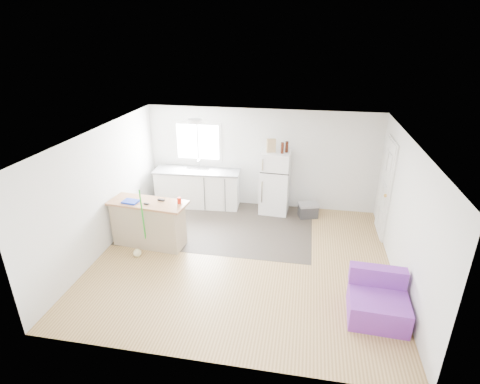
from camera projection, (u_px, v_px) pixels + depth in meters
name	position (u px, v px, depth m)	size (l,w,h in m)	color
room	(243.00, 202.00, 6.72)	(5.51, 5.01, 2.41)	olive
vinyl_zone	(221.00, 225.00, 8.44)	(4.05, 2.50, 0.00)	#342E27
window	(198.00, 142.00, 9.08)	(1.18, 0.06, 0.98)	white
interior_door	(385.00, 189.00, 7.74)	(0.11, 0.92, 2.10)	white
ceiling_fixture	(195.00, 121.00, 7.54)	(0.30, 0.30, 0.07)	white
kitchen_cabinets	(198.00, 188.00, 9.22)	(2.11, 0.77, 1.21)	white
peninsula	(149.00, 223.00, 7.50)	(1.60, 0.74, 0.95)	tan
refrigerator	(275.00, 182.00, 8.79)	(0.70, 0.67, 1.50)	white
cooler	(308.00, 210.00, 8.74)	(0.51, 0.42, 0.34)	#2E2E30
purple_seat	(377.00, 302.00, 5.66)	(0.89, 0.84, 0.70)	purple
cleaner_jug	(173.00, 247.00, 7.35)	(0.15, 0.12, 0.28)	white
mop	(139.00, 245.00, 7.20)	(0.30, 0.39, 1.43)	green
red_cup	(179.00, 200.00, 7.23)	(0.08, 0.08, 0.12)	red
blue_tray	(131.00, 202.00, 7.28)	(0.30, 0.22, 0.04)	#132EB7
tool_a	(161.00, 200.00, 7.36)	(0.14, 0.05, 0.03)	black
tool_b	(146.00, 204.00, 7.20)	(0.10, 0.04, 0.03)	black
cardboard_box	(271.00, 146.00, 8.42)	(0.20, 0.10, 0.30)	tan
bottle_left	(282.00, 148.00, 8.33)	(0.07, 0.07, 0.25)	#341309
bottle_right	(287.00, 147.00, 8.40)	(0.07, 0.07, 0.25)	#341309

